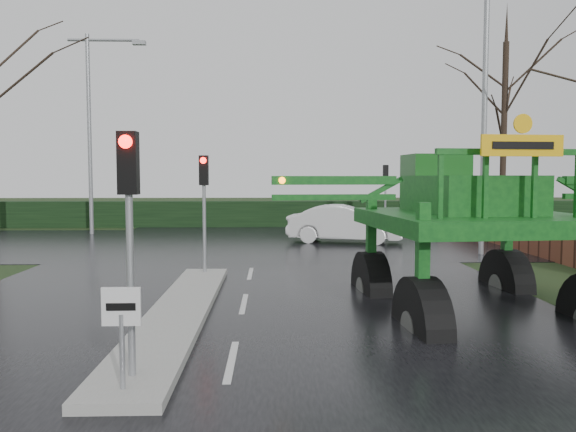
{
  "coord_description": "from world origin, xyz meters",
  "views": [
    {
      "loc": [
        0.63,
        -8.66,
        2.91
      ],
      "look_at": [
        1.02,
        4.4,
        2.0
      ],
      "focal_mm": 35.0,
      "sensor_mm": 36.0,
      "label": 1
    }
  ],
  "objects_px": {
    "traffic_signal_far": "(385,183)",
    "street_light_right": "(477,93)",
    "keep_left_sign": "(122,321)",
    "crop_sprayer": "(419,203)",
    "street_light_left_far": "(95,115)",
    "traffic_signal_mid": "(204,188)",
    "white_sedan": "(345,243)",
    "traffic_signal_near": "(129,201)"
  },
  "relations": [
    {
      "from": "traffic_signal_far",
      "to": "street_light_right",
      "type": "relative_size",
      "value": 0.35
    },
    {
      "from": "keep_left_sign",
      "to": "crop_sprayer",
      "type": "distance_m",
      "value": 6.1
    },
    {
      "from": "traffic_signal_far",
      "to": "street_light_left_far",
      "type": "distance_m",
      "value": 15.08
    },
    {
      "from": "traffic_signal_mid",
      "to": "white_sedan",
      "type": "bearing_deg",
      "value": 58.5
    },
    {
      "from": "street_light_left_far",
      "to": "crop_sprayer",
      "type": "relative_size",
      "value": 1.1
    },
    {
      "from": "traffic_signal_near",
      "to": "crop_sprayer",
      "type": "distance_m",
      "value": 5.67
    },
    {
      "from": "traffic_signal_mid",
      "to": "street_light_right",
      "type": "height_order",
      "value": "street_light_right"
    },
    {
      "from": "crop_sprayer",
      "to": "traffic_signal_mid",
      "type": "bearing_deg",
      "value": 126.07
    },
    {
      "from": "keep_left_sign",
      "to": "traffic_signal_far",
      "type": "distance_m",
      "value": 22.93
    },
    {
      "from": "white_sedan",
      "to": "traffic_signal_far",
      "type": "bearing_deg",
      "value": -20.5
    },
    {
      "from": "traffic_signal_mid",
      "to": "street_light_left_far",
      "type": "height_order",
      "value": "street_light_left_far"
    },
    {
      "from": "crop_sprayer",
      "to": "street_light_right",
      "type": "bearing_deg",
      "value": 59.46
    },
    {
      "from": "traffic_signal_far",
      "to": "traffic_signal_near",
      "type": "bearing_deg",
      "value": 69.64
    },
    {
      "from": "keep_left_sign",
      "to": "traffic_signal_far",
      "type": "xyz_separation_m",
      "value": [
        7.8,
        21.51,
        1.53
      ]
    },
    {
      "from": "traffic_signal_near",
      "to": "street_light_right",
      "type": "xyz_separation_m",
      "value": [
        9.49,
        13.01,
        3.4
      ]
    },
    {
      "from": "traffic_signal_far",
      "to": "keep_left_sign",
      "type": "bearing_deg",
      "value": 70.07
    },
    {
      "from": "keep_left_sign",
      "to": "traffic_signal_mid",
      "type": "relative_size",
      "value": 0.38
    },
    {
      "from": "street_light_right",
      "to": "white_sedan",
      "type": "height_order",
      "value": "street_light_right"
    },
    {
      "from": "traffic_signal_near",
      "to": "traffic_signal_far",
      "type": "xyz_separation_m",
      "value": [
        7.8,
        21.02,
        0.0
      ]
    },
    {
      "from": "traffic_signal_near",
      "to": "street_light_left_far",
      "type": "xyz_separation_m",
      "value": [
        -6.89,
        21.01,
        3.4
      ]
    },
    {
      "from": "traffic_signal_mid",
      "to": "street_light_right",
      "type": "relative_size",
      "value": 0.35
    },
    {
      "from": "street_light_left_far",
      "to": "white_sedan",
      "type": "distance_m",
      "value": 14.08
    },
    {
      "from": "keep_left_sign",
      "to": "traffic_signal_near",
      "type": "height_order",
      "value": "traffic_signal_near"
    },
    {
      "from": "traffic_signal_mid",
      "to": "crop_sprayer",
      "type": "distance_m",
      "value": 7.25
    },
    {
      "from": "traffic_signal_near",
      "to": "keep_left_sign",
      "type": "bearing_deg",
      "value": -90.0
    },
    {
      "from": "keep_left_sign",
      "to": "traffic_signal_mid",
      "type": "xyz_separation_m",
      "value": [
        0.0,
        8.99,
        1.53
      ]
    },
    {
      "from": "street_light_right",
      "to": "crop_sprayer",
      "type": "relative_size",
      "value": 1.1
    },
    {
      "from": "street_light_left_far",
      "to": "street_light_right",
      "type": "bearing_deg",
      "value": -26.02
    },
    {
      "from": "traffic_signal_near",
      "to": "traffic_signal_mid",
      "type": "distance_m",
      "value": 8.5
    },
    {
      "from": "traffic_signal_far",
      "to": "white_sedan",
      "type": "xyz_separation_m",
      "value": [
        -2.62,
        -4.07,
        -2.59
      ]
    },
    {
      "from": "keep_left_sign",
      "to": "crop_sprayer",
      "type": "height_order",
      "value": "crop_sprayer"
    },
    {
      "from": "keep_left_sign",
      "to": "street_light_right",
      "type": "relative_size",
      "value": 0.14
    },
    {
      "from": "street_light_right",
      "to": "white_sedan",
      "type": "relative_size",
      "value": 1.99
    },
    {
      "from": "traffic_signal_near",
      "to": "street_light_left_far",
      "type": "height_order",
      "value": "street_light_left_far"
    },
    {
      "from": "traffic_signal_far",
      "to": "street_light_left_far",
      "type": "height_order",
      "value": "street_light_left_far"
    },
    {
      "from": "street_light_left_far",
      "to": "crop_sprayer",
      "type": "distance_m",
      "value": 21.71
    },
    {
      "from": "keep_left_sign",
      "to": "street_light_left_far",
      "type": "relative_size",
      "value": 0.14
    },
    {
      "from": "street_light_left_far",
      "to": "white_sedan",
      "type": "xyz_separation_m",
      "value": [
        12.07,
        -4.06,
        -5.99
      ]
    },
    {
      "from": "keep_left_sign",
      "to": "street_light_right",
      "type": "bearing_deg",
      "value": 54.88
    },
    {
      "from": "keep_left_sign",
      "to": "white_sedan",
      "type": "relative_size",
      "value": 0.27
    },
    {
      "from": "traffic_signal_mid",
      "to": "keep_left_sign",
      "type": "bearing_deg",
      "value": -90.0
    },
    {
      "from": "street_light_left_far",
      "to": "keep_left_sign",
      "type": "bearing_deg",
      "value": -72.22
    }
  ]
}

